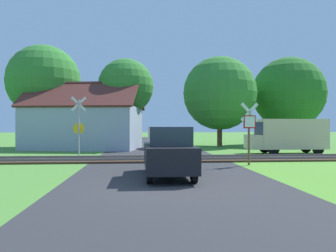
{
  "coord_description": "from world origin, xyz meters",
  "views": [
    {
      "loc": [
        -0.97,
        -10.22,
        1.82
      ],
      "look_at": [
        0.5,
        7.85,
        1.8
      ],
      "focal_mm": 35.0,
      "sensor_mm": 36.0,
      "label": 1
    }
  ],
  "objects_px": {
    "mail_truck": "(288,135)",
    "parked_car": "(168,152)",
    "tree_center": "(126,87)",
    "tree_right": "(220,93)",
    "house": "(84,126)",
    "crossing_sign_far": "(79,124)",
    "tree_far": "(288,93)",
    "stop_sign_near": "(249,128)",
    "tree_left": "(44,82)"
  },
  "relations": [
    {
      "from": "tree_left",
      "to": "tree_right",
      "type": "xyz_separation_m",
      "value": [
        15.05,
        0.08,
        -0.86
      ]
    },
    {
      "from": "tree_far",
      "to": "tree_center",
      "type": "distance_m",
      "value": 15.48
    },
    {
      "from": "tree_right",
      "to": "tree_center",
      "type": "relative_size",
      "value": 1.08
    },
    {
      "from": "tree_left",
      "to": "tree_right",
      "type": "height_order",
      "value": "tree_left"
    },
    {
      "from": "crossing_sign_far",
      "to": "stop_sign_near",
      "type": "bearing_deg",
      "value": -41.45
    },
    {
      "from": "tree_center",
      "to": "tree_far",
      "type": "bearing_deg",
      "value": 10.63
    },
    {
      "from": "tree_right",
      "to": "mail_truck",
      "type": "height_order",
      "value": "tree_right"
    },
    {
      "from": "tree_far",
      "to": "tree_right",
      "type": "relative_size",
      "value": 1.05
    },
    {
      "from": "tree_far",
      "to": "parked_car",
      "type": "bearing_deg",
      "value": -125.11
    },
    {
      "from": "crossing_sign_far",
      "to": "tree_left",
      "type": "height_order",
      "value": "tree_left"
    },
    {
      "from": "tree_center",
      "to": "mail_truck",
      "type": "xyz_separation_m",
      "value": [
        10.71,
        -6.78,
        -3.8
      ]
    },
    {
      "from": "tree_center",
      "to": "parked_car",
      "type": "xyz_separation_m",
      "value": [
        2.24,
        -15.6,
        -4.15
      ]
    },
    {
      "from": "stop_sign_near",
      "to": "parked_car",
      "type": "distance_m",
      "value": 5.07
    },
    {
      "from": "tree_left",
      "to": "tree_center",
      "type": "xyz_separation_m",
      "value": [
        6.89,
        -1.08,
        -0.49
      ]
    },
    {
      "from": "mail_truck",
      "to": "tree_center",
      "type": "bearing_deg",
      "value": 58.19
    },
    {
      "from": "stop_sign_near",
      "to": "tree_left",
      "type": "relative_size",
      "value": 0.34
    },
    {
      "from": "tree_center",
      "to": "mail_truck",
      "type": "bearing_deg",
      "value": -32.34
    },
    {
      "from": "tree_far",
      "to": "tree_right",
      "type": "bearing_deg",
      "value": -166.5
    },
    {
      "from": "tree_far",
      "to": "tree_center",
      "type": "bearing_deg",
      "value": -169.37
    },
    {
      "from": "tree_left",
      "to": "tree_far",
      "type": "relative_size",
      "value": 1.03
    },
    {
      "from": "house",
      "to": "tree_center",
      "type": "height_order",
      "value": "tree_center"
    },
    {
      "from": "tree_center",
      "to": "tree_left",
      "type": "bearing_deg",
      "value": 171.06
    },
    {
      "from": "tree_left",
      "to": "tree_center",
      "type": "relative_size",
      "value": 1.17
    },
    {
      "from": "tree_left",
      "to": "parked_car",
      "type": "relative_size",
      "value": 2.14
    },
    {
      "from": "crossing_sign_far",
      "to": "tree_far",
      "type": "distance_m",
      "value": 20.79
    },
    {
      "from": "tree_left",
      "to": "tree_center",
      "type": "distance_m",
      "value": 6.99
    },
    {
      "from": "tree_center",
      "to": "parked_car",
      "type": "bearing_deg",
      "value": -81.84
    },
    {
      "from": "tree_right",
      "to": "parked_car",
      "type": "height_order",
      "value": "tree_right"
    },
    {
      "from": "stop_sign_near",
      "to": "tree_right",
      "type": "bearing_deg",
      "value": -106.42
    },
    {
      "from": "crossing_sign_far",
      "to": "tree_right",
      "type": "xyz_separation_m",
      "value": [
        10.48,
        9.07,
        2.73
      ]
    },
    {
      "from": "crossing_sign_far",
      "to": "tree_left",
      "type": "bearing_deg",
      "value": 103.98
    },
    {
      "from": "tree_left",
      "to": "tree_right",
      "type": "bearing_deg",
      "value": 0.3
    },
    {
      "from": "house",
      "to": "tree_right",
      "type": "bearing_deg",
      "value": 20.35
    },
    {
      "from": "house",
      "to": "mail_truck",
      "type": "bearing_deg",
      "value": -13.09
    },
    {
      "from": "crossing_sign_far",
      "to": "mail_truck",
      "type": "relative_size",
      "value": 0.72
    },
    {
      "from": "tree_far",
      "to": "mail_truck",
      "type": "xyz_separation_m",
      "value": [
        -4.5,
        -9.63,
        -3.67
      ]
    },
    {
      "from": "crossing_sign_far",
      "to": "mail_truck",
      "type": "xyz_separation_m",
      "value": [
        13.03,
        1.13,
        -0.69
      ]
    },
    {
      "from": "tree_left",
      "to": "mail_truck",
      "type": "xyz_separation_m",
      "value": [
        17.6,
        -7.86,
        -4.29
      ]
    },
    {
      "from": "tree_left",
      "to": "tree_center",
      "type": "height_order",
      "value": "tree_left"
    },
    {
      "from": "crossing_sign_far",
      "to": "tree_far",
      "type": "bearing_deg",
      "value": 18.63
    },
    {
      "from": "crossing_sign_far",
      "to": "tree_right",
      "type": "distance_m",
      "value": 14.13
    },
    {
      "from": "mail_truck",
      "to": "parked_car",
      "type": "xyz_separation_m",
      "value": [
        -8.47,
        -8.82,
        -0.34
      ]
    },
    {
      "from": "stop_sign_near",
      "to": "tree_far",
      "type": "bearing_deg",
      "value": -128.62
    },
    {
      "from": "house",
      "to": "mail_truck",
      "type": "distance_m",
      "value": 15.04
    },
    {
      "from": "stop_sign_near",
      "to": "crossing_sign_far",
      "type": "height_order",
      "value": "crossing_sign_far"
    },
    {
      "from": "tree_right",
      "to": "house",
      "type": "bearing_deg",
      "value": -169.03
    },
    {
      "from": "mail_truck",
      "to": "parked_car",
      "type": "distance_m",
      "value": 12.23
    },
    {
      "from": "tree_left",
      "to": "mail_truck",
      "type": "height_order",
      "value": "tree_left"
    },
    {
      "from": "house",
      "to": "parked_car",
      "type": "xyz_separation_m",
      "value": [
        5.42,
        -14.56,
        -0.91
      ]
    },
    {
      "from": "mail_truck",
      "to": "tree_right",
      "type": "bearing_deg",
      "value": 18.33
    }
  ]
}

